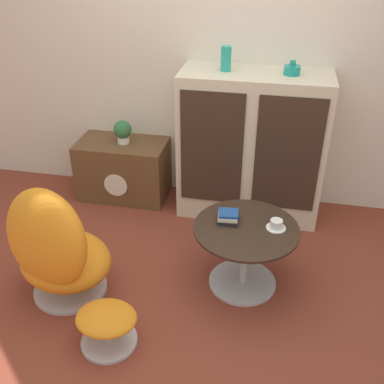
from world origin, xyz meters
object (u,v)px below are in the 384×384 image
Objects in this scene: vase_inner_left at (292,70)px; teacup at (276,225)px; potted_plant at (123,131)px; ottoman at (107,323)px; sideboard at (251,147)px; book_stack at (228,217)px; coffee_table at (245,248)px; vase_leftmost at (226,59)px; tv_console at (124,169)px; egg_chair at (56,250)px.

teacup is (-0.01, -0.90, -0.72)m from vase_inner_left.
potted_plant is at bearing 179.03° from vase_inner_left.
potted_plant is at bearing 104.70° from ottoman.
sideboard is 0.89m from book_stack.
vase_inner_left is 0.60× the size of potted_plant.
coffee_table is 5.40× the size of teacup.
vase_leftmost is 0.48m from vase_inner_left.
tv_console reaches higher than coffee_table.
egg_chair is 0.57m from ottoman.
teacup reaches higher than coffee_table.
vase_leftmost reaches higher than vase_inner_left.
tv_console is 0.92× the size of egg_chair.
sideboard is 0.71m from vase_leftmost.
vase_leftmost is at bearing 180.00° from vase_inner_left.
vase_leftmost is at bearing 107.15° from coffee_table.
egg_chair reaches higher than ottoman.
egg_chair is 1.78m from vase_leftmost.
ottoman is 2.98× the size of vase_inner_left.
teacup is at bearing -34.71° from tv_console.
egg_chair is at bearing -136.09° from vase_inner_left.
tv_console is 6.11× the size of teacup.
vase_inner_left reaches higher than egg_chair.
egg_chair is 1.32m from potted_plant.
tv_console is 5.51× the size of book_stack.
coffee_table is at bearing -86.32° from sideboard.
coffee_table is at bearing 42.79° from ottoman.
potted_plant is at bearing 1.39° from tv_console.
sideboard is at bearing -179.11° from vase_inner_left.
egg_chair is 1.19m from coffee_table.
potted_plant is at bearing 137.91° from book_stack.
tv_console is at bearing 140.42° from coffee_table.
egg_chair reaches higher than coffee_table.
tv_console is 6.43× the size of vase_inner_left.
vase_leftmost is at bearing 100.53° from book_stack.
tv_console is 0.36m from potted_plant.
egg_chair reaches higher than tv_console.
vase_leftmost is (0.42, 1.59, 1.11)m from ottoman.
tv_console is at bearing 145.29° from teacup.
vase_leftmost is (0.85, 1.28, 0.90)m from egg_chair.
teacup is 0.31m from book_stack.
coffee_table is 1.52m from potted_plant.
tv_console is at bearing 138.54° from book_stack.
coffee_table is (1.16, -0.95, 0.04)m from tv_console.
teacup is (1.32, -0.93, -0.13)m from potted_plant.
ottoman is 1.96× the size of vase_leftmost.
egg_chair reaches higher than teacup.
teacup is 0.90× the size of book_stack.
tv_console is 1.65m from vase_inner_left.
tv_console is (-1.10, 0.03, -0.33)m from sideboard.
tv_console is 2.16× the size of ottoman.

